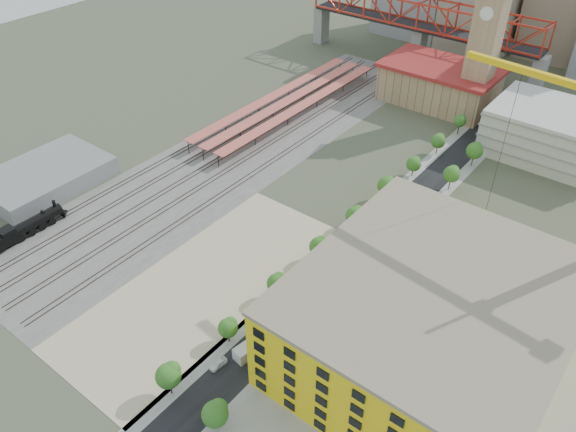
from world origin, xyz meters
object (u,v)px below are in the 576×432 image
Objects in this scene: construction_building at (431,322)px; site_trailer_c at (314,290)px; site_trailer_d at (358,248)px; locomotive at (23,230)px; site_trailer_a at (257,344)px; car_0 at (218,364)px; site_trailer_b at (293,310)px; clock_tower at (488,28)px.

construction_building is 27.27m from site_trailer_c.
site_trailer_d is at bearing 145.48° from construction_building.
site_trailer_a is at bearing 7.31° from locomotive.
site_trailer_d is 43.63m from car_0.
site_trailer_b is 1.04× the size of site_trailer_c.
locomotive is at bearing -149.59° from site_trailer_b.
car_0 is at bearing -85.38° from site_trailer_c.
site_trailer_c is (66.00, 27.07, -1.07)m from locomotive.
clock_tower is at bearing 103.54° from site_trailer_a.
site_trailer_c is 2.26× the size of car_0.
site_trailer_b is (66.00, 19.78, -1.02)m from locomotive.
locomotive is 66.55m from site_trailer_a.
locomotive is at bearing -146.55° from site_trailer_c.
construction_building reaches higher than car_0.
site_trailer_c is at bearing -85.40° from clock_tower.
car_0 is at bearing -87.72° from clock_tower.
site_trailer_a is at bearing -145.23° from construction_building.
construction_building is 5.62× the size of site_trailer_b.
site_trailer_a is 11.32m from site_trailer_b.
construction_building reaches higher than site_trailer_d.
site_trailer_a is at bearing 74.73° from car_0.
site_trailer_c is 26.37m from car_0.
site_trailer_c is at bearing 178.78° from construction_building.
clock_tower is 141.66m from locomotive.
site_trailer_a is 2.59× the size of car_0.
construction_building is 32.66m from site_trailer_a.
site_trailer_c reaches higher than car_0.
site_trailer_b is (8.00, -106.73, -27.46)m from clock_tower.
site_trailer_d is at bearing 92.36° from car_0.
site_trailer_a is 8.19m from car_0.
construction_building is at bearing 28.25° from site_trailer_b.
clock_tower reaches higher than site_trailer_b.
clock_tower reaches higher than car_0.
construction_building is 5.09× the size of site_trailer_a.
site_trailer_b is at bearing -78.85° from site_trailer_c.
clock_tower is 107.36m from construction_building.
construction_building is at bearing 47.79° from car_0.
car_0 is at bearing -101.91° from site_trailer_a.
site_trailer_a reaches higher than site_trailer_c.
site_trailer_b is 0.95× the size of site_trailer_d.
construction_building is 5.83× the size of site_trailer_c.
car_0 is at bearing 0.79° from locomotive.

